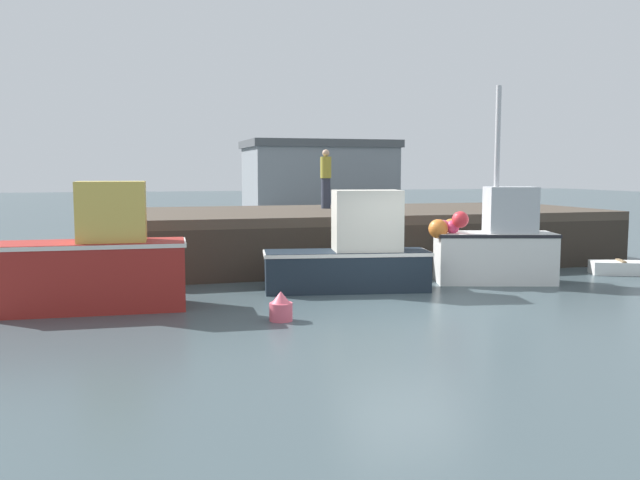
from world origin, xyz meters
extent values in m
cube|color=#3D4C51|center=(0.00, 0.00, -0.05)|extent=(120.00, 160.00, 0.10)
cube|color=#473D33|center=(1.64, 7.09, 1.43)|extent=(13.99, 6.07, 0.25)
cube|color=#312A23|center=(1.64, 4.17, 0.65)|extent=(13.99, 0.24, 1.31)
cylinder|color=#312A23|center=(-4.95, 4.28, 0.65)|extent=(0.35, 0.35, 1.31)
cylinder|color=#312A23|center=(1.64, 4.28, 0.65)|extent=(0.35, 0.35, 1.31)
cylinder|color=#312A23|center=(8.23, 4.28, 0.65)|extent=(0.35, 0.35, 1.31)
cylinder|color=#312A23|center=(-2.56, 9.90, 0.65)|extent=(0.35, 0.35, 1.31)
cylinder|color=#312A23|center=(5.84, 9.90, 0.65)|extent=(0.35, 0.35, 1.31)
cylinder|color=#312A23|center=(-1.66, 4.28, 0.65)|extent=(6.62, 0.17, 1.22)
cube|color=maroon|center=(-5.97, 1.58, 0.67)|extent=(3.70, 1.46, 1.34)
cube|color=silver|center=(-5.97, 1.58, 1.29)|extent=(3.77, 1.49, 0.08)
cube|color=gold|center=(-5.52, 1.56, 1.93)|extent=(1.33, 0.96, 1.17)
cube|color=#19232D|center=(-0.47, 2.29, 0.46)|extent=(3.82, 1.69, 0.91)
cube|color=silver|center=(-0.47, 2.29, 0.86)|extent=(3.89, 1.73, 0.08)
cube|color=beige|center=(-0.02, 2.22, 1.60)|extent=(1.64, 1.20, 1.37)
cube|color=silver|center=(3.32, 2.34, 0.62)|extent=(3.00, 1.84, 1.23)
cube|color=black|center=(3.32, 2.34, 1.18)|extent=(3.06, 1.88, 0.08)
cube|color=#B2B7BC|center=(3.66, 2.24, 1.78)|extent=(1.35, 1.18, 1.10)
cylinder|color=#B7B7BC|center=(3.32, 2.34, 3.53)|extent=(0.13, 0.13, 2.39)
sphere|color=#DB3866|center=(2.25, 2.47, 1.38)|extent=(0.33, 0.33, 0.33)
sphere|color=orange|center=(2.40, 2.85, 1.36)|extent=(0.38, 0.38, 0.38)
sphere|color=#EA5B70|center=(2.05, 2.56, 1.38)|extent=(0.34, 0.34, 0.34)
sphere|color=orange|center=(1.87, 2.46, 1.34)|extent=(0.46, 0.46, 0.46)
sphere|color=red|center=(2.35, 2.28, 1.57)|extent=(0.39, 0.39, 0.39)
cube|color=white|center=(7.23, 2.63, 0.17)|extent=(1.64, 1.20, 0.34)
cube|color=#7F6647|center=(7.23, 2.63, 0.36)|extent=(0.33, 0.60, 0.04)
cylinder|color=#2D3342|center=(0.69, 7.93, 2.02)|extent=(0.29, 0.29, 0.93)
cylinder|color=#9E9333|center=(0.69, 7.93, 2.82)|extent=(0.34, 0.34, 0.66)
sphere|color=tan|center=(0.69, 7.93, 3.26)|extent=(0.22, 0.22, 0.22)
cube|color=gray|center=(7.34, 32.47, 2.13)|extent=(9.55, 6.14, 4.25)
cube|color=#494C4F|center=(7.34, 32.47, 4.50)|extent=(9.94, 6.38, 0.50)
cylinder|color=#EA5B70|center=(-2.59, -0.36, 0.16)|extent=(0.42, 0.42, 0.33)
cone|color=#EA5B70|center=(-2.59, -0.36, 0.44)|extent=(0.34, 0.34, 0.21)
camera|label=1|loc=(-5.20, -12.19, 2.71)|focal=38.02mm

